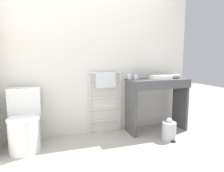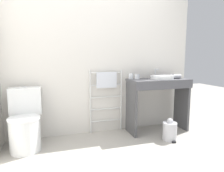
% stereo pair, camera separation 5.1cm
% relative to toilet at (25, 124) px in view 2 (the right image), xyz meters
% --- Properties ---
extents(wall_back, '(3.12, 0.12, 2.49)m').
position_rel_toilet_xyz_m(wall_back, '(1.12, 0.38, 0.91)').
color(wall_back, silver).
rests_on(wall_back, ground_plane).
extents(toilet, '(0.42, 0.54, 0.81)m').
position_rel_toilet_xyz_m(toilet, '(0.00, 0.00, 0.00)').
color(toilet, white).
rests_on(toilet, ground_plane).
extents(towel_radiator, '(0.54, 0.06, 1.01)m').
position_rel_toilet_xyz_m(towel_radiator, '(1.19, 0.27, 0.39)').
color(towel_radiator, silver).
rests_on(towel_radiator, ground_plane).
extents(vanity_counter, '(0.97, 0.45, 0.86)m').
position_rel_toilet_xyz_m(vanity_counter, '(2.00, 0.05, 0.25)').
color(vanity_counter, '#4C4C51').
rests_on(vanity_counter, ground_plane).
extents(sink_basin, '(0.37, 0.37, 0.06)m').
position_rel_toilet_xyz_m(sink_basin, '(2.05, 0.05, 0.56)').
color(sink_basin, white).
rests_on(sink_basin, vanity_counter).
extents(faucet, '(0.02, 0.10, 0.16)m').
position_rel_toilet_xyz_m(faucet, '(2.05, 0.25, 0.63)').
color(faucet, silver).
rests_on(faucet, vanity_counter).
extents(cup_near_wall, '(0.08, 0.08, 0.09)m').
position_rel_toilet_xyz_m(cup_near_wall, '(1.59, 0.22, 0.57)').
color(cup_near_wall, white).
rests_on(cup_near_wall, vanity_counter).
extents(cup_near_edge, '(0.08, 0.08, 0.08)m').
position_rel_toilet_xyz_m(cup_near_edge, '(1.67, 0.16, 0.57)').
color(cup_near_edge, white).
rests_on(cup_near_edge, vanity_counter).
extents(hair_dryer, '(0.18, 0.17, 0.07)m').
position_rel_toilet_xyz_m(hair_dryer, '(2.32, 0.04, 0.57)').
color(hair_dryer, '#B7B7BC').
rests_on(hair_dryer, vanity_counter).
extents(trash_bin, '(0.21, 0.24, 0.33)m').
position_rel_toilet_xyz_m(trash_bin, '(1.99, -0.33, -0.19)').
color(trash_bin, silver).
rests_on(trash_bin, ground_plane).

